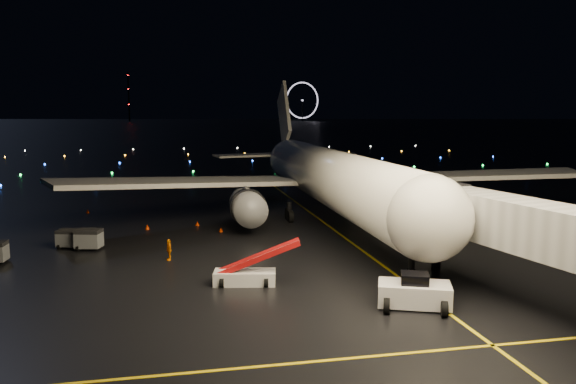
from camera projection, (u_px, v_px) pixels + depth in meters
name	position (u px, v px, depth m)	size (l,w,h in m)	color
ground	(180.00, 133.00, 326.84)	(2000.00, 2000.00, 0.00)	black
lane_centre	(346.00, 238.00, 52.72)	(0.25, 80.00, 0.02)	#D2B60A
lane_cross	(149.00, 377.00, 25.11)	(60.00, 0.25, 0.02)	#D2B60A
airliner	(322.00, 145.00, 62.25)	(57.68, 54.80, 16.34)	silver
pushback_tug	(414.00, 290.00, 34.13)	(4.33, 2.27, 2.06)	silver
belt_loader	(245.00, 263.00, 38.48)	(6.19, 1.69, 3.00)	silver
crew_c	(169.00, 250.00, 44.84)	(1.01, 0.42, 1.73)	orange
safety_cone_0	(221.00, 230.00, 55.54)	(0.39, 0.39, 0.44)	#F13400
safety_cone_1	(197.00, 223.00, 58.67)	(0.42, 0.42, 0.48)	#F13400
safety_cone_2	(147.00, 227.00, 56.74)	(0.46, 0.46, 0.52)	#F13400
safety_cone_3	(88.00, 211.00, 65.88)	(0.41, 0.41, 0.47)	#F13400
ferris_wheel	(302.00, 102.00, 764.22)	(50.00, 4.00, 52.00)	black
radio_mast	(129.00, 97.00, 737.35)	(1.80, 1.80, 64.00)	black
taxiway_lights	(189.00, 160.00, 138.61)	(164.00, 92.00, 0.36)	black
baggage_cart_0	(69.00, 239.00, 48.98)	(1.90, 1.33, 1.61)	gray
baggage_cart_1	(89.00, 239.00, 48.31)	(2.09, 1.46, 1.77)	gray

